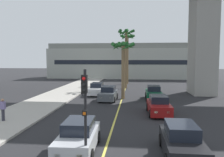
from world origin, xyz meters
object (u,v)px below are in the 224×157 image
(car_queue_front, at_px, (79,137))
(pedestrian_near_crosswalk, at_px, (3,109))
(car_queue_fifth, at_px, (154,93))
(car_queue_third, at_px, (182,142))
(traffic_light_median_near, at_px, (85,105))
(palm_tree_far_median, at_px, (128,44))
(palm_tree_near_median, at_px, (123,53))
(car_queue_second, at_px, (108,94))
(car_queue_fourth, at_px, (97,89))
(car_queue_sixth, at_px, (159,106))
(palm_tree_mid_median, at_px, (126,43))

(car_queue_front, bearing_deg, pedestrian_near_crosswalk, 145.92)
(car_queue_fifth, bearing_deg, car_queue_third, -89.72)
(traffic_light_median_near, height_order, palm_tree_far_median, palm_tree_far_median)
(car_queue_front, height_order, palm_tree_near_median, palm_tree_near_median)
(car_queue_second, height_order, car_queue_fourth, same)
(car_queue_front, relative_size, car_queue_third, 1.01)
(pedestrian_near_crosswalk, bearing_deg, car_queue_fourth, 71.23)
(car_queue_sixth, relative_size, palm_tree_mid_median, 0.45)
(car_queue_third, height_order, palm_tree_far_median, palm_tree_far_median)
(palm_tree_far_median, bearing_deg, traffic_light_median_near, -91.16)
(car_queue_front, height_order, car_queue_sixth, same)
(car_queue_front, xyz_separation_m, car_queue_fourth, (-2.06, 18.18, 0.00))
(car_queue_second, xyz_separation_m, palm_tree_near_median, (1.58, 1.04, 4.53))
(car_queue_fourth, bearing_deg, palm_tree_far_median, 75.53)
(traffic_light_median_near, distance_m, palm_tree_far_median, 33.79)
(car_queue_second, relative_size, palm_tree_far_median, 0.46)
(car_queue_sixth, xyz_separation_m, palm_tree_near_median, (-3.36, 7.13, 4.53))
(car_queue_fourth, bearing_deg, palm_tree_near_median, -37.86)
(car_queue_second, bearing_deg, car_queue_fifth, 11.84)
(palm_tree_mid_median, bearing_deg, car_queue_third, -81.91)
(car_queue_front, height_order, car_queue_fifth, same)
(traffic_light_median_near, distance_m, pedestrian_near_crosswalk, 9.92)
(car_queue_second, distance_m, car_queue_third, 15.47)
(car_queue_fourth, height_order, car_queue_sixth, same)
(palm_tree_far_median, bearing_deg, car_queue_sixth, -81.75)
(car_queue_fourth, bearing_deg, car_queue_front, -83.53)
(car_queue_second, bearing_deg, traffic_light_median_near, -86.90)
(car_queue_third, bearing_deg, car_queue_fourth, 111.10)
(traffic_light_median_near, relative_size, pedestrian_near_crosswalk, 2.59)
(car_queue_fifth, distance_m, car_queue_sixth, 7.16)
(car_queue_front, distance_m, traffic_light_median_near, 2.79)
(car_queue_fifth, xyz_separation_m, car_queue_sixth, (-0.14, -7.16, 0.00))
(car_queue_third, height_order, car_queue_sixth, same)
(car_queue_third, xyz_separation_m, palm_tree_mid_median, (-3.62, 25.45, 6.42))
(palm_tree_near_median, relative_size, pedestrian_near_crosswalk, 4.09)
(car_queue_fourth, xyz_separation_m, palm_tree_far_median, (3.48, 13.48, 6.62))
(palm_tree_far_median, relative_size, pedestrian_near_crosswalk, 5.65)
(car_queue_third, height_order, car_queue_fifth, same)
(car_queue_front, height_order, pedestrian_near_crosswalk, pedestrian_near_crosswalk)
(traffic_light_median_near, height_order, pedestrian_near_crosswalk, traffic_light_median_near)
(car_queue_sixth, height_order, traffic_light_median_near, traffic_light_median_near)
(car_queue_front, bearing_deg, car_queue_fourth, 96.47)
(car_queue_fourth, xyz_separation_m, palm_tree_near_median, (3.50, -2.72, 4.53))
(traffic_light_median_near, xyz_separation_m, palm_tree_far_median, (0.68, 33.47, 4.62))
(car_queue_front, bearing_deg, palm_tree_far_median, 87.43)
(car_queue_third, height_order, traffic_light_median_near, traffic_light_median_near)
(car_queue_third, relative_size, pedestrian_near_crosswalk, 2.54)
(car_queue_second, relative_size, car_queue_third, 1.01)
(car_queue_fifth, relative_size, car_queue_sixth, 0.99)
(car_queue_third, relative_size, palm_tree_mid_median, 0.44)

